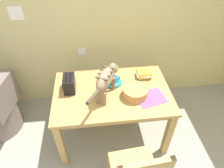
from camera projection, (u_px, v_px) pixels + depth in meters
wall_rear at (106, 16)px, 2.42m from camera, size 4.64×0.11×2.50m
dining_table at (112, 97)px, 2.25m from camera, size 1.28×0.84×0.73m
cat at (106, 78)px, 2.00m from camera, size 0.36×0.63×0.32m
saucer_bowl at (113, 82)px, 2.28m from camera, size 0.20×0.20×0.03m
coffee_mug at (113, 78)px, 2.24m from camera, size 0.12×0.08×0.08m
magazine at (151, 98)px, 2.11m from camera, size 0.34×0.29×0.01m
book_stack at (144, 74)px, 2.35m from camera, size 0.18×0.15×0.08m
wicker_basket at (135, 92)px, 2.10m from camera, size 0.26×0.26×0.10m
toaster at (69, 84)px, 2.15m from camera, size 0.12×0.20×0.18m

